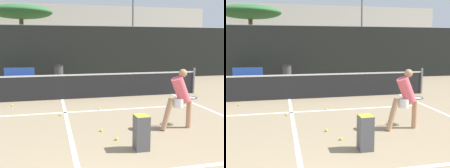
# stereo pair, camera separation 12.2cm
# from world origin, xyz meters

# --- Properties ---
(court_service_line) EXTENTS (8.25, 0.10, 0.01)m
(court_service_line) POSITION_xyz_m (0.00, 5.87, 0.00)
(court_service_line) COLOR white
(court_service_line) RESTS_ON ground
(court_center_mark) EXTENTS (0.10, 6.08, 0.01)m
(court_center_mark) POSITION_xyz_m (0.00, 4.78, 0.00)
(court_center_mark) COLOR white
(court_center_mark) RESTS_ON ground
(court_sideline_right) EXTENTS (0.10, 7.08, 0.01)m
(court_sideline_right) POSITION_xyz_m (4.51, 4.78, 0.00)
(court_sideline_right) COLOR white
(court_sideline_right) RESTS_ON ground
(net) EXTENTS (11.09, 0.09, 1.07)m
(net) POSITION_xyz_m (0.00, 7.82, 0.51)
(net) COLOR slate
(net) RESTS_ON ground
(fence_back) EXTENTS (24.00, 0.06, 3.08)m
(fence_back) POSITION_xyz_m (0.00, 12.93, 1.53)
(fence_back) COLOR black
(fence_back) RESTS_ON ground
(player_practicing) EXTENTS (1.14, 0.60, 1.50)m
(player_practicing) POSITION_xyz_m (2.68, 3.69, 0.82)
(player_practicing) COLOR tan
(player_practicing) RESTS_ON ground
(tennis_ball_scattered_1) EXTENTS (0.07, 0.07, 0.07)m
(tennis_ball_scattered_1) POSITION_xyz_m (0.75, 3.91, 0.03)
(tennis_ball_scattered_1) COLOR #D1E033
(tennis_ball_scattered_1) RESTS_ON ground
(tennis_ball_scattered_2) EXTENTS (0.07, 0.07, 0.07)m
(tennis_ball_scattered_2) POSITION_xyz_m (1.10, 5.95, 0.03)
(tennis_ball_scattered_2) COLOR #D1E033
(tennis_ball_scattered_2) RESTS_ON ground
(tennis_ball_scattered_3) EXTENTS (0.07, 0.07, 0.07)m
(tennis_ball_scattered_3) POSITION_xyz_m (-0.15, 5.56, 0.03)
(tennis_ball_scattered_3) COLOR #D1E033
(tennis_ball_scattered_3) RESTS_ON ground
(tennis_ball_scattered_4) EXTENTS (0.07, 0.07, 0.07)m
(tennis_ball_scattered_4) POSITION_xyz_m (0.97, 3.27, 0.03)
(tennis_ball_scattered_4) COLOR #D1E033
(tennis_ball_scattered_4) RESTS_ON ground
(tennis_ball_scattered_6) EXTENTS (0.07, 0.07, 0.07)m
(tennis_ball_scattered_6) POSITION_xyz_m (-1.71, 7.14, 0.03)
(tennis_ball_scattered_6) COLOR #D1E033
(tennis_ball_scattered_6) RESTS_ON ground
(ball_hopper) EXTENTS (0.28, 0.28, 0.71)m
(ball_hopper) POSITION_xyz_m (1.33, 2.66, 0.37)
(ball_hopper) COLOR #4C4C51
(ball_hopper) RESTS_ON ground
(courtside_bench) EXTENTS (1.51, 0.44, 0.86)m
(courtside_bench) POSITION_xyz_m (-1.97, 11.96, 0.46)
(courtside_bench) COLOR #2D519E
(courtside_bench) RESTS_ON ground
(trash_bin) EXTENTS (0.49, 0.49, 0.95)m
(trash_bin) POSITION_xyz_m (0.03, 12.03, 0.48)
(trash_bin) COLOR #3F3F42
(trash_bin) RESTS_ON ground
(parked_car) EXTENTS (1.67, 4.04, 1.44)m
(parked_car) POSITION_xyz_m (2.15, 16.63, 0.61)
(parked_car) COLOR #B7B7BC
(parked_car) RESTS_ON ground
(tree_mid) EXTENTS (4.22, 4.22, 4.64)m
(tree_mid) POSITION_xyz_m (-2.22, 17.17, 4.15)
(tree_mid) COLOR brown
(tree_mid) RESTS_ON ground
(building_far) EXTENTS (36.00, 2.40, 6.24)m
(building_far) POSITION_xyz_m (0.00, 28.67, 3.12)
(building_far) COLOR beige
(building_far) RESTS_ON ground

